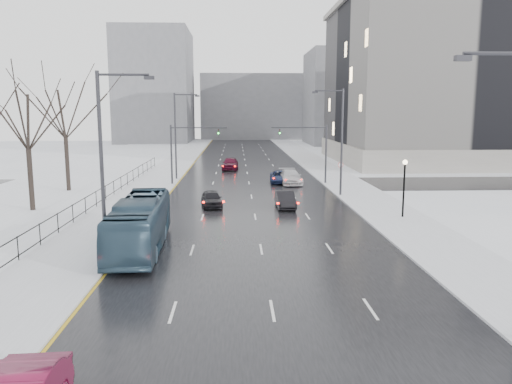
{
  "coord_description": "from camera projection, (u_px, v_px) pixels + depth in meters",
  "views": [
    {
      "loc": [
        -1.42,
        -6.02,
        8.01
      ],
      "look_at": [
        -0.07,
        27.61,
        2.5
      ],
      "focal_mm": 35.0,
      "sensor_mm": 36.0,
      "label": 1
    }
  ],
  "objects": [
    {
      "name": "sedan_right_cross",
      "position": [
        280.0,
        177.0,
        55.54
      ],
      "size": [
        2.39,
        4.86,
        1.33
      ],
      "primitive_type": "imported",
      "rotation": [
        0.0,
        0.0,
        -0.04
      ],
      "color": "navy",
      "rests_on": "road"
    },
    {
      "name": "streetlight_r_mid",
      "position": [
        339.0,
        137.0,
        46.15
      ],
      "size": [
        2.95,
        0.25,
        10.0
      ],
      "color": "#2D2D33",
      "rests_on": "ground"
    },
    {
      "name": "cross_road",
      "position": [
        249.0,
        184.0,
        54.62
      ],
      "size": [
        130.0,
        10.0,
        0.04
      ],
      "primitive_type": "cube",
      "color": "black",
      "rests_on": "ground"
    },
    {
      "name": "mast_signal_right",
      "position": [
        316.0,
        147.0,
        54.25
      ],
      "size": [
        6.1,
        0.33,
        6.5
      ],
      "color": "#2D2D33",
      "rests_on": "ground"
    },
    {
      "name": "bldg_far_left",
      "position": [
        155.0,
        87.0,
        127.42
      ],
      "size": [
        18.0,
        22.0,
        28.0
      ],
      "primitive_type": "cube",
      "color": "slate",
      "rests_on": "ground"
    },
    {
      "name": "streetlight_l_near",
      "position": [
        106.0,
        157.0,
        25.78
      ],
      "size": [
        2.95,
        0.25,
        10.0
      ],
      "color": "#2D2D33",
      "rests_on": "ground"
    },
    {
      "name": "sedan_center_near",
      "position": [
        212.0,
        199.0,
        41.7
      ],
      "size": [
        2.11,
        4.18,
        1.36
      ],
      "primitive_type": "imported",
      "rotation": [
        0.0,
        0.0,
        0.13
      ],
      "color": "black",
      "rests_on": "road"
    },
    {
      "name": "sidewalk_right",
      "position": [
        325.0,
        170.0,
        66.86
      ],
      "size": [
        5.0,
        150.0,
        0.16
      ],
      "primitive_type": "cube",
      "color": "silver",
      "rests_on": "ground"
    },
    {
      "name": "bldg_far_right",
      "position": [
        358.0,
        98.0,
        120.02
      ],
      "size": [
        24.0,
        20.0,
        22.0
      ],
      "primitive_type": "cube",
      "color": "slate",
      "rests_on": "ground"
    },
    {
      "name": "sedan_center_far",
      "position": [
        230.0,
        163.0,
        67.86
      ],
      "size": [
        2.36,
        5.16,
        1.71
      ],
      "primitive_type": "imported",
      "rotation": [
        0.0,
        0.0,
        -0.07
      ],
      "color": "#450B20",
      "rests_on": "road"
    },
    {
      "name": "bus",
      "position": [
        140.0,
        224.0,
        28.8
      ],
      "size": [
        2.98,
        10.85,
        3.0
      ],
      "primitive_type": "imported",
      "rotation": [
        0.0,
        0.0,
        0.04
      ],
      "color": "#2F485C",
      "rests_on": "road"
    },
    {
      "name": "sidewalk_left",
      "position": [
        168.0,
        171.0,
        66.03
      ],
      "size": [
        5.0,
        150.0,
        0.16
      ],
      "primitive_type": "cube",
      "color": "silver",
      "rests_on": "ground"
    },
    {
      "name": "tree_park_d",
      "position": [
        33.0,
        211.0,
        40.11
      ],
      "size": [
        8.75,
        8.75,
        12.5
      ],
      "primitive_type": null,
      "color": "black",
      "rests_on": "ground"
    },
    {
      "name": "tree_park_e",
      "position": [
        69.0,
        191.0,
        49.96
      ],
      "size": [
        9.45,
        9.45,
        13.5
      ],
      "primitive_type": null,
      "color": "black",
      "rests_on": "ground"
    },
    {
      "name": "no_uturn_sign",
      "position": [
        341.0,
        167.0,
        50.67
      ],
      "size": [
        0.6,
        0.06,
        2.7
      ],
      "color": "#2D2D33",
      "rests_on": "sidewalk_right"
    },
    {
      "name": "civic_building",
      "position": [
        469.0,
        90.0,
        77.86
      ],
      "size": [
        41.0,
        31.0,
        24.8
      ],
      "color": "gray",
      "rests_on": "ground"
    },
    {
      "name": "sedan_right_far",
      "position": [
        290.0,
        177.0,
        54.63
      ],
      "size": [
        2.46,
        5.48,
        1.56
      ],
      "primitive_type": "imported",
      "rotation": [
        0.0,
        0.0,
        0.05
      ],
      "color": "silver",
      "rests_on": "road"
    },
    {
      "name": "iron_fence",
      "position": [
        77.0,
        209.0,
        36.21
      ],
      "size": [
        0.06,
        70.0,
        1.3
      ],
      "color": "black",
      "rests_on": "sidewalk_left"
    },
    {
      "name": "lamppost_r_mid",
      "position": [
        404.0,
        180.0,
        36.83
      ],
      "size": [
        0.36,
        0.36,
        4.28
      ],
      "color": "black",
      "rests_on": "sidewalk_right"
    },
    {
      "name": "park_strip",
      "position": [
        95.0,
        172.0,
        65.65
      ],
      "size": [
        14.0,
        150.0,
        0.12
      ],
      "primitive_type": "cube",
      "color": "white",
      "rests_on": "ground"
    },
    {
      "name": "road",
      "position": [
        247.0,
        171.0,
        66.45
      ],
      "size": [
        16.0,
        150.0,
        0.04
      ],
      "primitive_type": "cube",
      "color": "black",
      "rests_on": "ground"
    },
    {
      "name": "bldg_far_center",
      "position": [
        255.0,
        107.0,
        144.05
      ],
      "size": [
        30.0,
        18.0,
        18.0
      ],
      "primitive_type": "cube",
      "color": "slate",
      "rests_on": "ground"
    },
    {
      "name": "sedan_right_near",
      "position": [
        285.0,
        200.0,
        41.21
      ],
      "size": [
        1.52,
        4.16,
        1.36
      ],
      "primitive_type": "imported",
      "rotation": [
        0.0,
        0.0,
        0.02
      ],
      "color": "black",
      "rests_on": "road"
    },
    {
      "name": "streetlight_l_far",
      "position": [
        177.0,
        132.0,
        57.34
      ],
      "size": [
        2.95,
        0.25,
        10.0
      ],
      "color": "#2D2D33",
      "rests_on": "ground"
    },
    {
      "name": "mast_signal_left",
      "position": [
        181.0,
        147.0,
        53.67
      ],
      "size": [
        6.1,
        0.33,
        6.5
      ],
      "color": "#2D2D33",
      "rests_on": "ground"
    }
  ]
}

